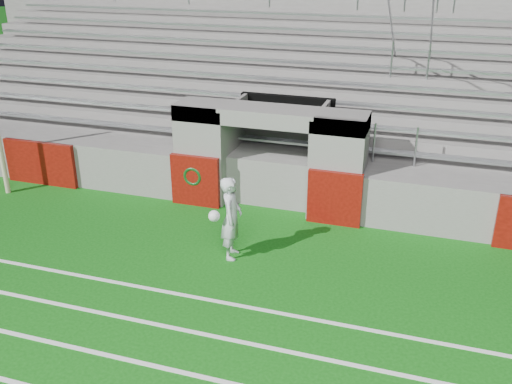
% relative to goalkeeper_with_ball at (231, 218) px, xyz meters
% --- Properties ---
extents(ground, '(90.00, 90.00, 0.00)m').
position_rel_goalkeeper_with_ball_xyz_m(ground, '(0.00, -0.71, -0.92)').
color(ground, '#0D530E').
rests_on(ground, ground).
extents(stadium_structure, '(26.00, 8.48, 5.42)m').
position_rel_goalkeeper_with_ball_xyz_m(stadium_structure, '(0.00, 7.26, 0.57)').
color(stadium_structure, slate).
rests_on(stadium_structure, ground).
extents(goalkeeper_with_ball, '(0.68, 0.75, 1.84)m').
position_rel_goalkeeper_with_ball_xyz_m(goalkeeper_with_ball, '(0.00, 0.00, 0.00)').
color(goalkeeper_with_ball, silver).
rests_on(goalkeeper_with_ball, ground).
extents(hose_coil, '(0.60, 0.15, 0.60)m').
position_rel_goalkeeper_with_ball_xyz_m(hose_coil, '(-1.85, 2.22, -0.13)').
color(hose_coil, '#0B3A17').
rests_on(hose_coil, ground).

